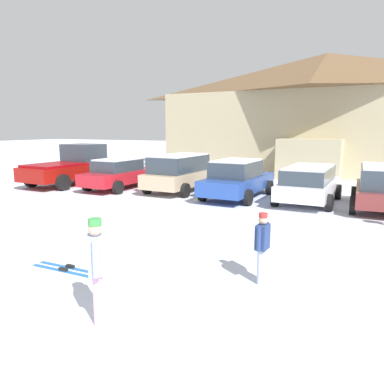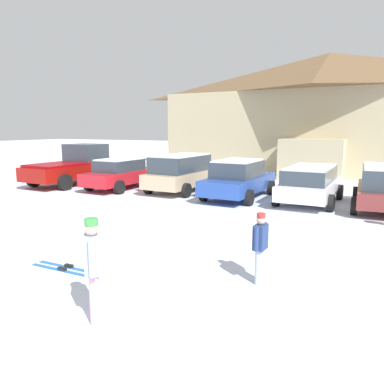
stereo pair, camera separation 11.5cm
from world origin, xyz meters
TOP-DOWN VIEW (x-y plane):
  - ski_lodge at (0.70, 26.34)m, footprint 21.23×11.02m
  - parked_red_sedan at (-7.32, 13.43)m, footprint 2.15×4.58m
  - parked_beige_suv at (-4.21, 13.99)m, footprint 2.36×4.33m
  - parked_blue_hatchback at (-1.18, 13.62)m, footprint 2.33×4.76m
  - parked_white_suv at (1.79, 13.86)m, footprint 2.31×4.47m
  - pickup_truck at (-10.55, 13.61)m, footprint 2.67×5.38m
  - skier_teen_in_navy_coat at (2.29, 5.11)m, footprint 0.23×0.52m
  - skier_adult_in_blue_parka at (0.43, 2.50)m, footprint 0.44×0.50m
  - pair_of_skis at (-1.68, 3.93)m, footprint 1.61×0.30m

SIDE VIEW (x-z plane):
  - pair_of_skis at x=-1.68m, z-range -0.02..0.06m
  - parked_red_sedan at x=-7.32m, z-range 0.02..1.55m
  - skier_teen_in_navy_coat at x=2.29m, z-range 0.09..1.50m
  - parked_white_suv at x=1.79m, z-range 0.08..1.58m
  - parked_blue_hatchback at x=-1.18m, z-range 0.01..1.68m
  - skier_adult_in_blue_parka at x=0.43m, z-range 0.11..1.78m
  - parked_beige_suv at x=-4.21m, z-range 0.06..1.84m
  - pickup_truck at x=-10.55m, z-range -0.08..2.07m
  - ski_lodge at x=0.70m, z-range 0.06..8.16m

